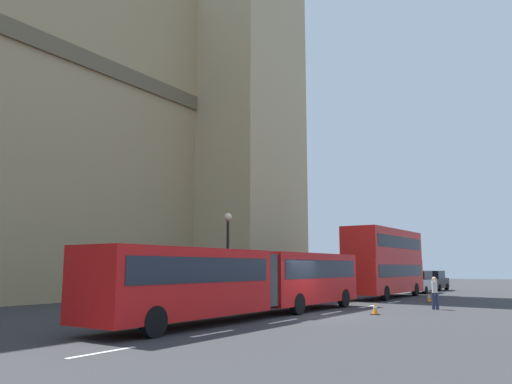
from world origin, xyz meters
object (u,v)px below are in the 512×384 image
(sedan_trailing, at_px, (434,281))
(street_lamp, at_px, (228,252))
(articulated_bus, at_px, (252,277))
(sedan_lead, at_px, (420,282))
(traffic_cone_middle, at_px, (429,298))
(traffic_cone_west, at_px, (375,308))
(double_decker_bus, at_px, (385,260))
(pedestrian_near_cones, at_px, (435,292))

(sedan_trailing, xyz_separation_m, street_lamp, (-26.74, 4.36, 2.14))
(sedan_trailing, bearing_deg, articulated_bus, -179.74)
(sedan_lead, xyz_separation_m, traffic_cone_middle, (-11.08, -3.73, -0.63))
(articulated_bus, distance_m, traffic_cone_middle, 14.78)
(sedan_lead, xyz_separation_m, traffic_cone_west, (-21.03, -3.93, -0.63))
(double_decker_bus, relative_size, street_lamp, 1.97)
(articulated_bus, distance_m, sedan_trailing, 30.90)
(traffic_cone_west, bearing_deg, double_decker_bus, 17.40)
(double_decker_bus, relative_size, sedan_trailing, 2.36)
(articulated_bus, height_order, pedestrian_near_cones, articulated_bus)
(sedan_lead, relative_size, pedestrian_near_cones, 2.60)
(traffic_cone_middle, height_order, street_lamp, street_lamp)
(pedestrian_near_cones, bearing_deg, sedan_trailing, 14.70)
(sedan_trailing, distance_m, traffic_cone_middle, 17.19)
(double_decker_bus, xyz_separation_m, traffic_cone_west, (-13.02, -4.08, -2.43))
(articulated_bus, relative_size, double_decker_bus, 1.70)
(double_decker_bus, relative_size, pedestrian_near_cones, 6.15)
(sedan_lead, distance_m, traffic_cone_middle, 11.70)
(traffic_cone_middle, relative_size, street_lamp, 0.11)
(double_decker_bus, distance_m, street_lamp, 13.87)
(pedestrian_near_cones, bearing_deg, traffic_cone_middle, 18.27)
(traffic_cone_middle, distance_m, street_lamp, 13.37)
(pedestrian_near_cones, bearing_deg, sedan_lead, 18.49)
(articulated_bus, relative_size, sedan_trailing, 4.02)
(sedan_lead, xyz_separation_m, pedestrian_near_cones, (-16.47, -5.51, -0.00))
(articulated_bus, height_order, double_decker_bus, double_decker_bus)
(sedan_lead, bearing_deg, traffic_cone_west, -169.41)
(double_decker_bus, xyz_separation_m, traffic_cone_middle, (-3.07, -3.88, -2.43))
(sedan_trailing, relative_size, pedestrian_near_cones, 2.60)
(double_decker_bus, bearing_deg, sedan_trailing, 0.59)
(sedan_trailing, height_order, pedestrian_near_cones, sedan_trailing)
(articulated_bus, bearing_deg, traffic_cone_west, -43.89)
(sedan_trailing, relative_size, traffic_cone_west, 7.59)
(articulated_bus, height_order, sedan_lead, articulated_bus)
(traffic_cone_middle, bearing_deg, double_decker_bus, 51.61)
(double_decker_bus, height_order, traffic_cone_west, double_decker_bus)
(sedan_lead, relative_size, traffic_cone_west, 7.59)
(articulated_bus, bearing_deg, pedestrian_near_cones, -32.72)
(traffic_cone_west, height_order, street_lamp, street_lamp)
(street_lamp, bearing_deg, traffic_cone_west, -89.38)
(sedan_lead, height_order, traffic_cone_west, sedan_lead)
(street_lamp, distance_m, pedestrian_near_cones, 11.38)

